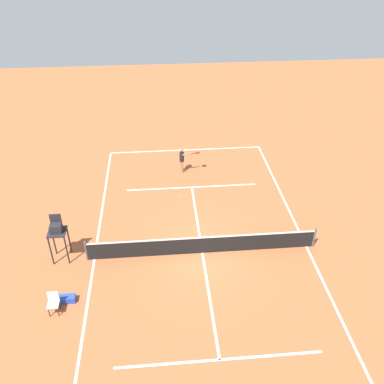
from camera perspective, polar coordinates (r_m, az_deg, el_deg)
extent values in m
plane|color=#AD5933|center=(19.82, 1.43, -8.35)|extent=(60.00, 60.00, 0.00)
cube|color=white|center=(28.32, -0.87, 5.81)|extent=(10.09, 0.10, 0.01)
cube|color=white|center=(20.89, 15.44, -7.22)|extent=(0.10, 20.72, 0.01)
cube|color=white|center=(20.00, -13.28, -8.99)|extent=(0.10, 20.72, 0.01)
cube|color=white|center=(24.32, -0.04, 0.67)|extent=(7.57, 0.10, 0.01)
cube|color=white|center=(16.09, 3.82, -22.02)|extent=(7.57, 0.10, 0.01)
cube|color=white|center=(19.82, 1.43, -8.34)|extent=(0.10, 11.40, 0.01)
cylinder|color=#4C4C51|center=(20.65, 16.45, -6.03)|extent=(0.10, 0.10, 1.07)
cylinder|color=#4C4C51|center=(19.70, -14.35, -7.87)|extent=(0.10, 0.10, 1.07)
cube|color=black|center=(19.52, 1.45, -7.36)|extent=(10.69, 0.03, 0.91)
cube|color=white|center=(19.21, 1.47, -6.29)|extent=(10.69, 0.04, 0.06)
cylinder|color=#9E704C|center=(25.72, -1.46, 3.64)|extent=(0.12, 0.12, 0.76)
cylinder|color=#9E704C|center=(25.55, -1.34, 3.42)|extent=(0.12, 0.12, 0.76)
cylinder|color=black|center=(25.30, -1.42, 4.85)|extent=(0.28, 0.28, 0.59)
sphere|color=#9E704C|center=(25.08, -1.43, 5.78)|extent=(0.21, 0.21, 0.21)
cylinder|color=#9E704C|center=(25.44, -1.53, 5.11)|extent=(0.09, 0.09, 0.53)
cylinder|color=#9E704C|center=(25.09, -0.73, 5.19)|extent=(0.53, 0.19, 0.09)
cylinder|color=black|center=(25.19, 0.13, 5.31)|extent=(0.26, 0.09, 0.04)
ellipsoid|color=red|center=(25.27, 0.76, 5.40)|extent=(0.37, 0.34, 0.04)
sphere|color=#CCE033|center=(23.43, -1.72, -0.69)|extent=(0.07, 0.07, 0.07)
cylinder|color=#232328|center=(19.60, -16.83, -7.68)|extent=(0.07, 0.07, 1.55)
cylinder|color=#232328|center=(19.77, -18.83, -7.71)|extent=(0.07, 0.07, 1.55)
cylinder|color=#232328|center=(20.12, -16.52, -6.36)|extent=(0.07, 0.07, 1.55)
cylinder|color=#232328|center=(20.29, -18.47, -6.41)|extent=(0.07, 0.07, 1.55)
cube|color=#232328|center=(19.45, -18.07, -5.23)|extent=(0.80, 0.80, 0.06)
cube|color=#232328|center=(19.31, -18.19, -4.70)|extent=(0.50, 0.44, 0.40)
cube|color=#232328|center=(19.26, -18.26, -3.51)|extent=(0.50, 0.06, 0.50)
cylinder|color=#262626|center=(17.88, -17.94, -15.42)|extent=(0.04, 0.04, 0.45)
cylinder|color=#262626|center=(17.97, -19.07, -15.40)|extent=(0.04, 0.04, 0.45)
cylinder|color=#262626|center=(18.10, -17.74, -14.58)|extent=(0.04, 0.04, 0.45)
cylinder|color=#262626|center=(18.19, -18.85, -14.57)|extent=(0.04, 0.04, 0.45)
cube|color=silver|center=(17.85, -18.55, -14.44)|extent=(0.44, 0.44, 0.06)
cube|color=silver|center=(17.82, -18.56, -13.38)|extent=(0.44, 0.04, 0.44)
cube|color=#2647B7|center=(18.36, -16.91, -13.89)|extent=(0.76, 0.32, 0.30)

